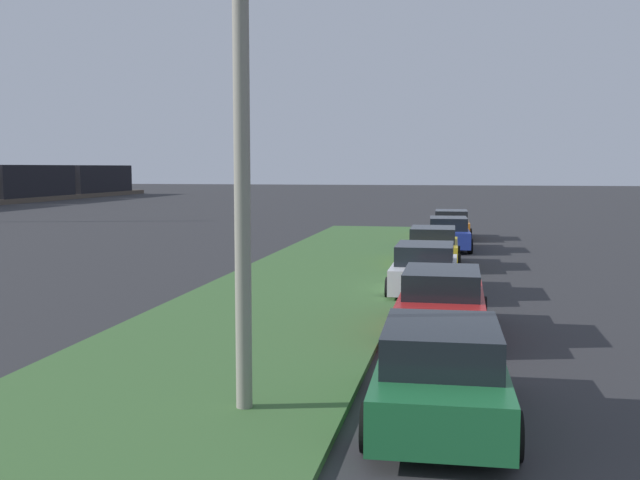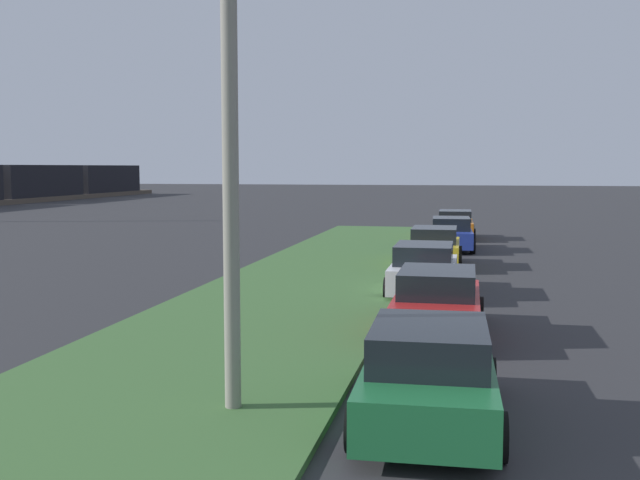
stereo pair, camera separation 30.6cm
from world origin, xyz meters
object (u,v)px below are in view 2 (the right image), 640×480
at_px(parked_car_yellow, 434,247).
at_px(parked_car_blue, 451,234).
at_px(streetlight, 254,117).
at_px(parked_car_orange, 455,225).
at_px(parked_car_red, 437,303).
at_px(parked_car_green, 429,374).
at_px(parked_car_white, 424,269).

height_order(parked_car_yellow, parked_car_blue, same).
bearing_deg(parked_car_yellow, streetlight, 173.66).
bearing_deg(parked_car_orange, parked_car_blue, 178.16).
height_order(parked_car_blue, parked_car_orange, same).
height_order(parked_car_red, parked_car_blue, same).
relative_size(parked_car_green, parked_car_orange, 1.00).
xyz_separation_m(parked_car_blue, parked_car_orange, (5.48, -0.05, 0.00)).
bearing_deg(streetlight, parked_car_green, -86.13).
bearing_deg(parked_car_red, parked_car_white, 6.81).
distance_m(parked_car_green, parked_car_white, 11.18).
bearing_deg(parked_car_green, streetlight, 92.51).
height_order(parked_car_green, parked_car_orange, same).
bearing_deg(parked_car_yellow, parked_car_white, 179.43).
bearing_deg(parked_car_orange, parked_car_red, 179.00).
height_order(parked_car_yellow, streetlight, streetlight).
xyz_separation_m(parked_car_red, parked_car_blue, (17.18, 0.17, 0.00)).
xyz_separation_m(parked_car_green, parked_car_red, (5.77, 0.14, 0.00)).
relative_size(parked_car_green, parked_car_blue, 0.99).
height_order(parked_car_white, streetlight, streetlight).
bearing_deg(parked_car_blue, streetlight, 172.15).
distance_m(parked_car_green, parked_car_yellow, 17.29).
relative_size(parked_car_red, parked_car_blue, 0.99).
distance_m(parked_car_blue, streetlight, 23.52).
height_order(parked_car_red, parked_car_white, same).
relative_size(parked_car_red, parked_car_orange, 0.99).
relative_size(parked_car_yellow, parked_car_orange, 1.00).
bearing_deg(parked_car_orange, parked_car_yellow, 176.10).
relative_size(parked_car_white, streetlight, 0.57).
height_order(parked_car_green, parked_car_blue, same).
xyz_separation_m(parked_car_red, streetlight, (-5.95, 2.38, 3.67)).
distance_m(parked_car_red, parked_car_yellow, 11.51).
bearing_deg(parked_car_yellow, parked_car_orange, -3.19).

